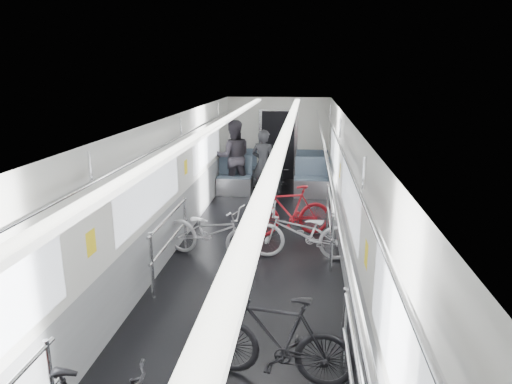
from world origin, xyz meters
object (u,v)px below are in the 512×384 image
bike_right_near (277,338)px  person_seated (234,157)px  bike_aisle (279,182)px  person_standing (263,164)px  bike_left_far (211,232)px  bike_right_far (289,211)px  bike_right_mid (302,233)px

bike_right_near → person_seated: (-1.64, 7.47, 0.47)m
bike_aisle → person_seated: size_ratio=0.84×
bike_right_near → person_standing: 7.13m
bike_aisle → person_standing: person_standing is taller
bike_left_far → person_standing: 4.01m
bike_left_far → person_standing: size_ratio=1.04×
bike_right_far → person_standing: bearing=179.3°
bike_aisle → bike_right_near: bearing=-83.8°
bike_aisle → person_standing: bearing=-177.2°
bike_left_far → bike_right_mid: bearing=-67.3°
bike_left_far → bike_right_near: (1.34, -3.11, 0.02)m
bike_right_mid → bike_right_far: size_ratio=1.07×
bike_right_mid → bike_right_near: bearing=-3.8°
bike_right_far → person_seated: size_ratio=0.87×
bike_right_mid → person_seated: (-1.85, 4.24, 0.49)m
person_standing → person_seated: 0.92m
bike_right_near → bike_right_far: 4.35m
bike_right_mid → bike_aisle: 3.89m
person_seated → bike_left_far: bearing=80.2°
bike_right_near → person_seated: bearing=-159.5°
bike_right_near → bike_aisle: bike_right_near is taller
bike_right_far → bike_aisle: size_ratio=1.04×
bike_right_mid → person_standing: 3.99m
bike_left_far → person_seated: person_seated is taller
bike_right_far → person_seated: (-1.59, 3.12, 0.46)m
bike_right_near → bike_right_far: size_ratio=0.97×
bike_right_near → person_seated: 7.66m
bike_left_far → bike_right_mid: 1.56m
bike_right_near → bike_left_far: bearing=-148.6°
bike_aisle → person_seated: person_seated is taller
bike_left_far → person_seated: (-0.30, 4.36, 0.49)m
person_standing → bike_left_far: bearing=98.8°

